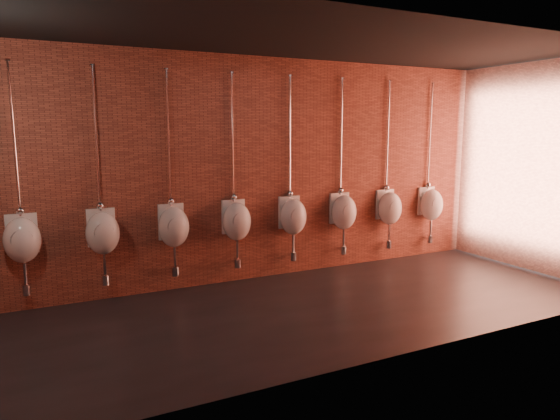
{
  "coord_description": "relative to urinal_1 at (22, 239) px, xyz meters",
  "views": [
    {
      "loc": [
        -2.64,
        -5.1,
        2.18
      ],
      "look_at": [
        0.33,
        0.9,
        1.1
      ],
      "focal_mm": 32.0,
      "sensor_mm": 36.0,
      "label": 1
    }
  ],
  "objects": [
    {
      "name": "ground",
      "position": [
        2.82,
        -1.35,
        -0.92
      ],
      "size": [
        8.5,
        8.5,
        0.0
      ],
      "primitive_type": "plane",
      "color": "black",
      "rests_on": "ground"
    },
    {
      "name": "room_shell",
      "position": [
        2.82,
        -1.35,
        1.09
      ],
      "size": [
        8.54,
        3.04,
        3.22
      ],
      "color": "black",
      "rests_on": "ground"
    },
    {
      "name": "urinal_1",
      "position": [
        0.0,
        0.0,
        0.0
      ],
      "size": [
        0.42,
        0.37,
        2.72
      ],
      "color": "white",
      "rests_on": "ground"
    },
    {
      "name": "urinal_2",
      "position": [
        0.9,
        0.0,
        0.0
      ],
      "size": [
        0.42,
        0.37,
        2.72
      ],
      "color": "white",
      "rests_on": "ground"
    },
    {
      "name": "urinal_3",
      "position": [
        1.79,
        0.0,
        0.0
      ],
      "size": [
        0.42,
        0.37,
        2.72
      ],
      "color": "white",
      "rests_on": "ground"
    },
    {
      "name": "urinal_4",
      "position": [
        2.69,
        0.0,
        0.0
      ],
      "size": [
        0.42,
        0.37,
        2.72
      ],
      "color": "white",
      "rests_on": "ground"
    },
    {
      "name": "urinal_5",
      "position": [
        3.58,
        0.0,
        0.0
      ],
      "size": [
        0.42,
        0.37,
        2.72
      ],
      "color": "white",
      "rests_on": "ground"
    },
    {
      "name": "urinal_6",
      "position": [
        4.48,
        0.0,
        0.0
      ],
      "size": [
        0.42,
        0.37,
        2.72
      ],
      "color": "white",
      "rests_on": "ground"
    },
    {
      "name": "urinal_7",
      "position": [
        5.37,
        0.0,
        0.0
      ],
      "size": [
        0.42,
        0.37,
        2.72
      ],
      "color": "white",
      "rests_on": "ground"
    },
    {
      "name": "urinal_8",
      "position": [
        6.27,
        0.0,
        0.0
      ],
      "size": [
        0.42,
        0.37,
        2.72
      ],
      "color": "white",
      "rests_on": "ground"
    }
  ]
}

